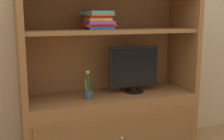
{
  "coord_description": "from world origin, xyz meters",
  "views": [
    {
      "loc": [
        -0.93,
        -2.13,
        1.41
      ],
      "look_at": [
        0.0,
        0.35,
        0.91
      ],
      "focal_mm": 45.68,
      "sensor_mm": 36.0,
      "label": 1
    }
  ],
  "objects": [
    {
      "name": "tv_monitor",
      "position": [
        0.25,
        0.39,
        0.9
      ],
      "size": [
        0.52,
        0.2,
        0.46
      ],
      "color": "black",
      "rests_on": "media_console"
    },
    {
      "name": "potted_plant",
      "position": [
        -0.24,
        0.33,
        0.72
      ],
      "size": [
        0.08,
        0.11,
        0.28
      ],
      "color": "#384C56",
      "rests_on": "media_console"
    },
    {
      "name": "magazine_stack",
      "position": [
        -0.12,
        0.4,
        1.38
      ],
      "size": [
        0.29,
        0.34,
        0.17
      ],
      "color": "#2D519E",
      "rests_on": "media_console"
    },
    {
      "name": "painted_rear_wall",
      "position": [
        0.0,
        0.75,
        1.4
      ],
      "size": [
        6.0,
        0.1,
        2.8
      ],
      "primitive_type": "cube",
      "color": "tan",
      "rests_on": "ground_plane"
    },
    {
      "name": "media_console",
      "position": [
        0.0,
        0.41,
        0.52
      ],
      "size": [
        1.68,
        0.6,
        1.7
      ],
      "color": "brown",
      "rests_on": "ground_plane"
    }
  ]
}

